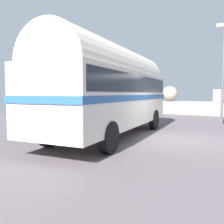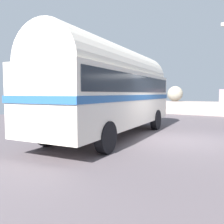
{
  "view_description": "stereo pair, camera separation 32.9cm",
  "coord_description": "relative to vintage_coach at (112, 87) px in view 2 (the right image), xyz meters",
  "views": [
    {
      "loc": [
        2.67,
        -8.95,
        1.79
      ],
      "look_at": [
        -2.26,
        -1.14,
        1.06
      ],
      "focal_mm": 38.25,
      "sensor_mm": 36.0,
      "label": 1
    },
    {
      "loc": [
        2.94,
        -8.77,
        1.79
      ],
      "look_at": [
        -2.26,
        -1.14,
        1.06
      ],
      "focal_mm": 38.25,
      "sensor_mm": 36.0,
      "label": 2
    }
  ],
  "objects": [
    {
      "name": "ground",
      "position": [
        2.55,
        0.72,
        -2.04
      ],
      "size": [
        32.0,
        26.0,
        0.02
      ],
      "color": "#564D52"
    },
    {
      "name": "vintage_coach",
      "position": [
        0.0,
        0.0,
        0.0
      ],
      "size": [
        3.58,
        8.83,
        3.7
      ],
      "rotation": [
        0.0,
        0.0,
        0.14
      ],
      "color": "black",
      "rests_on": "ground"
    }
  ]
}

